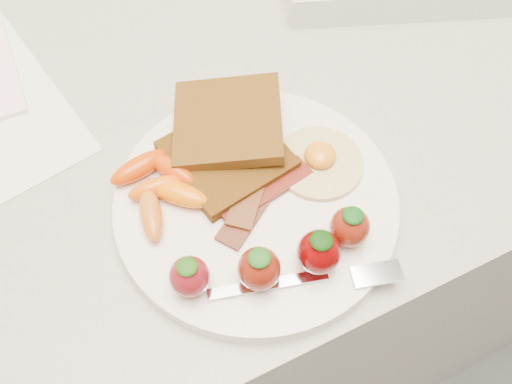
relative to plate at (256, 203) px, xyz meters
name	(u,v)px	position (x,y,z in m)	size (l,w,h in m)	color
counter	(232,262)	(0.03, 0.15, -0.46)	(2.00, 0.60, 0.90)	gray
plate	(256,203)	(0.00, 0.00, 0.00)	(0.27, 0.27, 0.02)	white
toast_lower	(227,156)	(-0.01, 0.05, 0.02)	(0.10, 0.10, 0.01)	black
toast_upper	(228,122)	(0.01, 0.08, 0.03)	(0.11, 0.11, 0.01)	#3F1A04
fried_egg	(319,161)	(0.07, 0.01, 0.01)	(0.10, 0.10, 0.02)	beige
bacon_strips	(257,193)	(0.00, 0.00, 0.01)	(0.11, 0.10, 0.01)	black
baby_carrots	(159,186)	(-0.08, 0.05, 0.02)	(0.08, 0.10, 0.02)	#D85206
strawberries	(284,255)	(-0.01, -0.07, 0.03)	(0.18, 0.06, 0.05)	maroon
fork	(318,280)	(0.01, -0.10, 0.01)	(0.17, 0.07, 0.00)	silver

